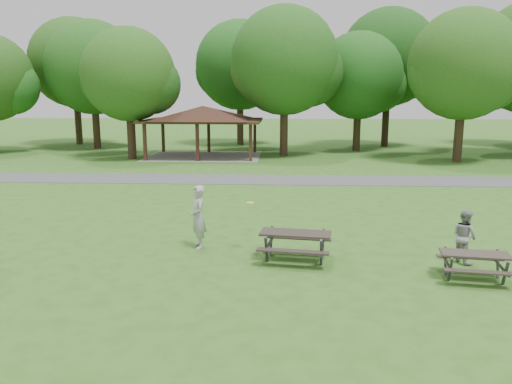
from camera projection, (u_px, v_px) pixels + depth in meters
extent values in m
plane|color=#2E5E1A|center=(212.00, 266.00, 13.79)|extent=(160.00, 160.00, 0.00)
cube|color=#48484A|center=(248.00, 179.00, 27.50)|extent=(120.00, 3.20, 0.02)
cube|color=#381E14|center=(145.00, 142.00, 34.80)|extent=(0.22, 0.22, 2.60)
cube|color=#382514|center=(163.00, 136.00, 40.09)|extent=(0.22, 0.22, 2.60)
cube|color=#361C13|center=(197.00, 143.00, 34.61)|extent=(0.22, 0.22, 2.60)
cube|color=#322012|center=(209.00, 136.00, 39.90)|extent=(0.22, 0.22, 2.60)
cube|color=#361E13|center=(251.00, 143.00, 34.42)|extent=(0.22, 0.22, 2.60)
cube|color=#321F12|center=(255.00, 136.00, 39.70)|extent=(0.22, 0.22, 2.60)
cube|color=#342114|center=(203.00, 121.00, 36.98)|extent=(8.60, 6.60, 0.16)
pyramid|color=black|center=(203.00, 113.00, 36.87)|extent=(7.01, 7.01, 1.00)
cube|color=gray|center=(204.00, 156.00, 37.50)|extent=(8.40, 6.40, 0.03)
sphere|color=#174F16|center=(10.00, 86.00, 39.06)|extent=(4.42, 4.42, 4.42)
cylinder|color=black|center=(96.00, 126.00, 42.55)|extent=(0.60, 0.60, 3.85)
sphere|color=#194A15|center=(93.00, 67.00, 41.60)|extent=(7.80, 7.80, 7.80)
sphere|color=#144012|center=(115.00, 77.00, 41.96)|extent=(5.07, 5.07, 5.07)
sphere|color=#144814|center=(74.00, 75.00, 41.60)|extent=(4.68, 4.68, 4.68)
cylinder|color=black|center=(131.00, 134.00, 35.96)|extent=(0.60, 0.60, 3.50)
sphere|color=#1F4D16|center=(128.00, 74.00, 35.13)|extent=(6.60, 6.60, 6.60)
sphere|color=#154213|center=(151.00, 84.00, 35.48)|extent=(4.29, 4.29, 4.29)
sphere|color=#124112|center=(109.00, 82.00, 35.10)|extent=(3.96, 3.96, 3.96)
cylinder|color=#2F2014|center=(284.00, 129.00, 37.78)|extent=(0.60, 0.60, 4.02)
sphere|color=#1A4B15|center=(285.00, 61.00, 36.80)|extent=(8.00, 8.00, 8.00)
sphere|color=#153F12|center=(309.00, 72.00, 37.16)|extent=(5.20, 5.20, 5.20)
sphere|color=#214C15|center=(263.00, 69.00, 36.80)|extent=(4.80, 4.80, 4.80)
cylinder|color=black|center=(357.00, 130.00, 40.95)|extent=(0.60, 0.60, 3.43)
sphere|color=#154814|center=(359.00, 76.00, 40.10)|extent=(7.00, 7.00, 7.00)
sphere|color=#174814|center=(378.00, 85.00, 40.45)|extent=(4.55, 4.55, 4.55)
sphere|color=#164C15|center=(341.00, 82.00, 40.08)|extent=(4.20, 4.20, 4.20)
cylinder|color=black|center=(459.00, 134.00, 34.24)|extent=(0.60, 0.60, 3.78)
sphere|color=#204D16|center=(464.00, 65.00, 33.33)|extent=(7.40, 7.40, 7.40)
sphere|color=#1D4814|center=(487.00, 76.00, 33.68)|extent=(4.81, 4.81, 4.81)
sphere|color=#1F4E16|center=(442.00, 73.00, 33.32)|extent=(4.44, 4.44, 4.44)
sphere|color=#154714|center=(509.00, 65.00, 36.31)|extent=(4.92, 4.92, 4.92)
cylinder|color=#2F2115|center=(78.00, 120.00, 46.08)|extent=(0.60, 0.60, 4.38)
sphere|color=#1E4814|center=(74.00, 63.00, 45.07)|extent=(8.00, 8.00, 8.00)
sphere|color=#184A15|center=(96.00, 72.00, 45.42)|extent=(5.20, 5.20, 5.20)
sphere|color=#1E4614|center=(56.00, 69.00, 45.07)|extent=(4.80, 4.80, 4.80)
cylinder|color=#322316|center=(240.00, 122.00, 45.81)|extent=(0.60, 0.60, 4.13)
sphere|color=#154B15|center=(240.00, 65.00, 44.82)|extent=(8.00, 8.00, 8.00)
sphere|color=#1B4C15|center=(260.00, 74.00, 45.18)|extent=(5.20, 5.20, 5.20)
sphere|color=#134212|center=(222.00, 72.00, 44.83)|extent=(4.80, 4.80, 4.80)
cylinder|color=black|center=(385.00, 121.00, 44.11)|extent=(0.60, 0.60, 4.55)
sphere|color=#133F12|center=(389.00, 57.00, 43.05)|extent=(8.40, 8.40, 8.40)
sphere|color=#164112|center=(409.00, 68.00, 43.41)|extent=(5.46, 5.46, 5.46)
sphere|color=#1D4213|center=(369.00, 65.00, 43.07)|extent=(5.04, 5.04, 5.04)
cube|color=black|center=(295.00, 233.00, 14.09)|extent=(2.07, 1.05, 0.05)
cube|color=black|center=(292.00, 251.00, 13.53)|extent=(2.00, 0.56, 0.04)
cube|color=#302822|center=(298.00, 238.00, 14.78)|extent=(2.00, 0.56, 0.04)
cube|color=#3A3A3C|center=(266.00, 250.00, 13.91)|extent=(0.12, 0.42, 0.86)
cube|color=#3E3D40|center=(271.00, 241.00, 14.71)|extent=(0.12, 0.42, 0.86)
cube|color=#3F3F41|center=(269.00, 244.00, 14.30)|extent=(0.29, 1.60, 0.05)
cube|color=#434245|center=(321.00, 253.00, 13.63)|extent=(0.12, 0.42, 0.86)
cube|color=#474749|center=(323.00, 244.00, 14.42)|extent=(0.12, 0.42, 0.86)
cube|color=#434345|center=(322.00, 247.00, 14.02)|extent=(0.29, 1.60, 0.05)
cube|color=#2F2922|center=(475.00, 254.00, 12.65)|extent=(1.75, 0.89, 0.05)
cube|color=#2C241F|center=(480.00, 272.00, 12.18)|extent=(1.69, 0.47, 0.04)
cube|color=#312A23|center=(470.00, 258.00, 13.24)|extent=(1.69, 0.47, 0.04)
cube|color=#3C3C3F|center=(450.00, 270.00, 12.51)|extent=(0.10, 0.36, 0.73)
cube|color=#3F3F42|center=(445.00, 261.00, 13.18)|extent=(0.10, 0.36, 0.73)
cube|color=#424245|center=(448.00, 264.00, 12.84)|extent=(0.25, 1.36, 0.05)
cube|color=#444447|center=(505.00, 273.00, 12.26)|extent=(0.10, 0.36, 0.73)
cube|color=#444447|center=(498.00, 264.00, 12.94)|extent=(0.10, 0.36, 0.73)
cube|color=#3B3B3D|center=(502.00, 267.00, 12.59)|extent=(0.25, 1.36, 0.05)
cylinder|color=yellow|center=(250.00, 203.00, 14.85)|extent=(0.28, 0.28, 0.02)
imported|color=#A5A6A8|center=(198.00, 217.00, 15.23)|extent=(0.69, 0.83, 1.95)
imported|color=gray|center=(464.00, 236.00, 13.96)|extent=(0.82, 0.91, 1.52)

